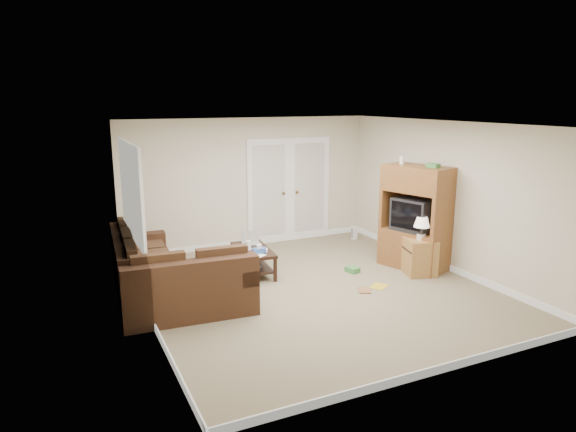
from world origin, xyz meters
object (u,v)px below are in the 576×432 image
tv_armoire (415,217)px  coffee_table (253,260)px  sectional_sofa (163,277)px  side_cabinet (420,254)px

tv_armoire → coffee_table: bearing=144.2°
sectional_sofa → side_cabinet: bearing=-6.2°
sectional_sofa → coffee_table: (1.60, 0.50, -0.09)m
tv_armoire → side_cabinet: size_ratio=1.94×
sectional_sofa → tv_armoire: tv_armoire is taller
sectional_sofa → tv_armoire: bearing=-1.2°
coffee_table → side_cabinet: size_ratio=1.12×
sectional_sofa → side_cabinet: (4.07, -0.72, 0.03)m
sectional_sofa → side_cabinet: size_ratio=2.86×
sectional_sofa → coffee_table: size_ratio=2.55×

